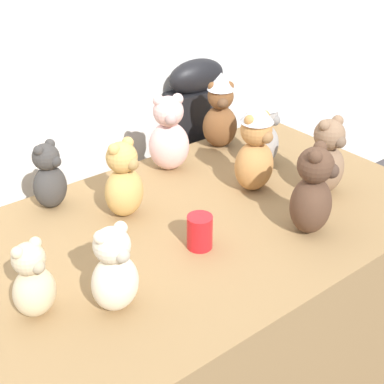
# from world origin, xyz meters

# --- Properties ---
(wall_back) EXTENTS (7.00, 0.08, 2.60)m
(wall_back) POSITION_xyz_m (0.00, 1.00, 1.30)
(wall_back) COLOR white
(wall_back) RESTS_ON ground_plane
(display_table) EXTENTS (1.72, 0.99, 0.75)m
(display_table) POSITION_xyz_m (0.00, 0.25, 0.38)
(display_table) COLOR olive
(display_table) RESTS_ON ground_plane
(instrument_case) EXTENTS (0.29, 0.14, 1.07)m
(instrument_case) POSITION_xyz_m (0.52, 0.88, 0.54)
(instrument_case) COLOR black
(instrument_case) RESTS_ON ground_plane
(teddy_bear_chestnut) EXTENTS (0.19, 0.18, 0.32)m
(teddy_bear_chestnut) POSITION_xyz_m (0.47, 0.65, 0.91)
(teddy_bear_chestnut) COLOR brown
(teddy_bear_chestnut) RESTS_ON display_table
(teddy_bear_blush) EXTENTS (0.20, 0.19, 0.31)m
(teddy_bear_blush) POSITION_xyz_m (0.18, 0.62, 0.89)
(teddy_bear_blush) COLOR beige
(teddy_bear_blush) RESTS_ON display_table
(teddy_bear_charcoal) EXTENTS (0.16, 0.15, 0.24)m
(teddy_bear_charcoal) POSITION_xyz_m (-0.31, 0.64, 0.86)
(teddy_bear_charcoal) COLOR #383533
(teddy_bear_charcoal) RESTS_ON display_table
(teddy_bear_cocoa) EXTENTS (0.20, 0.19, 0.30)m
(teddy_bear_cocoa) POSITION_xyz_m (0.27, -0.02, 0.89)
(teddy_bear_cocoa) COLOR #4C3323
(teddy_bear_cocoa) RESTS_ON display_table
(teddy_bear_cream) EXTENTS (0.14, 0.12, 0.26)m
(teddy_bear_cream) POSITION_xyz_m (-0.41, 0.05, 0.87)
(teddy_bear_cream) COLOR beige
(teddy_bear_cream) RESTS_ON display_table
(teddy_bear_sand) EXTENTS (0.13, 0.12, 0.23)m
(teddy_bear_sand) POSITION_xyz_m (-0.59, 0.16, 0.86)
(teddy_bear_sand) COLOR #CCB78E
(teddy_bear_sand) RESTS_ON display_table
(teddy_bear_honey) EXTENTS (0.17, 0.15, 0.28)m
(teddy_bear_honey) POSITION_xyz_m (-0.14, 0.44, 0.88)
(teddy_bear_honey) COLOR tan
(teddy_bear_honey) RESTS_ON display_table
(teddy_bear_mocha) EXTENTS (0.15, 0.13, 0.29)m
(teddy_bear_mocha) POSITION_xyz_m (0.51, 0.12, 0.89)
(teddy_bear_mocha) COLOR #7F6047
(teddy_bear_mocha) RESTS_ON display_table
(teddy_bear_caramel) EXTENTS (0.16, 0.14, 0.34)m
(teddy_bear_caramel) POSITION_xyz_m (0.32, 0.30, 0.92)
(teddy_bear_caramel) COLOR #B27A42
(teddy_bear_caramel) RESTS_ON display_table
(teddy_bear_ash) EXTENTS (0.16, 0.15, 0.30)m
(teddy_bear_ash) POSITION_xyz_m (0.49, 0.42, 0.90)
(teddy_bear_ash) COLOR gray
(teddy_bear_ash) RESTS_ON display_table
(party_cup_red) EXTENTS (0.08, 0.08, 0.11)m
(party_cup_red) POSITION_xyz_m (-0.06, 0.13, 0.81)
(party_cup_red) COLOR red
(party_cup_red) RESTS_ON display_table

